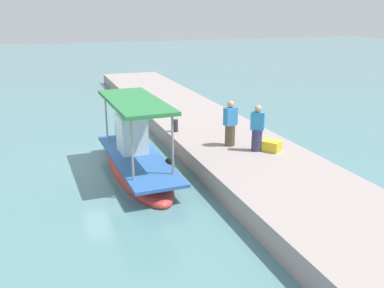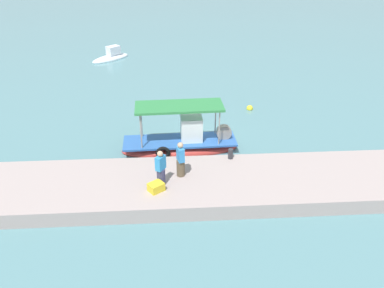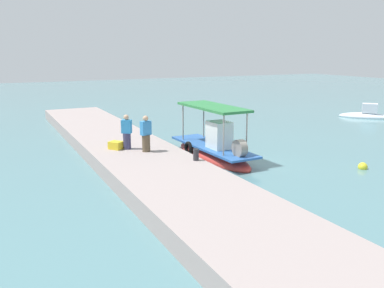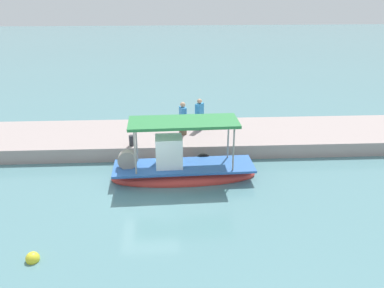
{
  "view_description": "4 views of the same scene",
  "coord_description": "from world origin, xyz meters",
  "px_view_note": "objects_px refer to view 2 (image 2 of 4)",
  "views": [
    {
      "loc": [
        -15.28,
        2.34,
        5.5
      ],
      "look_at": [
        -2.03,
        -2.39,
        1.05
      ],
      "focal_mm": 40.19,
      "sensor_mm": 36.0,
      "label": 1
    },
    {
      "loc": [
        -1.99,
        -18.7,
        10.35
      ],
      "look_at": [
        -0.94,
        -2.22,
        1.27
      ],
      "focal_mm": 36.44,
      "sensor_mm": 36.0,
      "label": 2
    },
    {
      "loc": [
        15.85,
        -10.35,
        5.2
      ],
      "look_at": [
        -1.08,
        -1.91,
        0.92
      ],
      "focal_mm": 38.35,
      "sensor_mm": 36.0,
      "label": 3
    },
    {
      "loc": [
        -1.01,
        14.59,
        7.95
      ],
      "look_at": [
        -1.89,
        -1.72,
        1.11
      ],
      "focal_mm": 37.2,
      "sensor_mm": 36.0,
      "label": 4
    }
  ],
  "objects_px": {
    "mooring_bollard": "(231,154)",
    "fisherman_by_crate": "(161,170)",
    "main_fishing_boat": "(182,143)",
    "marker_buoy": "(250,108)",
    "moored_boat_near": "(111,57)",
    "cargo_crate": "(156,187)",
    "fisherman_near_bollard": "(181,161)"
  },
  "relations": [
    {
      "from": "mooring_bollard",
      "to": "fisherman_by_crate",
      "type": "bearing_deg",
      "value": -149.26
    },
    {
      "from": "main_fishing_boat",
      "to": "fisherman_by_crate",
      "type": "height_order",
      "value": "main_fishing_boat"
    },
    {
      "from": "marker_buoy",
      "to": "moored_boat_near",
      "type": "xyz_separation_m",
      "value": [
        -10.45,
        12.1,
        0.11
      ]
    },
    {
      "from": "fisherman_by_crate",
      "to": "mooring_bollard",
      "type": "height_order",
      "value": "fisherman_by_crate"
    },
    {
      "from": "cargo_crate",
      "to": "marker_buoy",
      "type": "relative_size",
      "value": 1.46
    },
    {
      "from": "fisherman_near_bollard",
      "to": "marker_buoy",
      "type": "distance_m",
      "value": 9.97
    },
    {
      "from": "mooring_bollard",
      "to": "main_fishing_boat",
      "type": "bearing_deg",
      "value": 136.79
    },
    {
      "from": "main_fishing_boat",
      "to": "moored_boat_near",
      "type": "height_order",
      "value": "main_fishing_boat"
    },
    {
      "from": "cargo_crate",
      "to": "fisherman_near_bollard",
      "type": "bearing_deg",
      "value": 45.82
    },
    {
      "from": "fisherman_near_bollard",
      "to": "moored_boat_near",
      "type": "bearing_deg",
      "value": 105.12
    },
    {
      "from": "mooring_bollard",
      "to": "moored_boat_near",
      "type": "height_order",
      "value": "mooring_bollard"
    },
    {
      "from": "marker_buoy",
      "to": "cargo_crate",
      "type": "bearing_deg",
      "value": -121.44
    },
    {
      "from": "fisherman_by_crate",
      "to": "cargo_crate",
      "type": "xyz_separation_m",
      "value": [
        -0.22,
        -0.48,
        -0.56
      ]
    },
    {
      "from": "fisherman_by_crate",
      "to": "cargo_crate",
      "type": "height_order",
      "value": "fisherman_by_crate"
    },
    {
      "from": "fisherman_near_bollard",
      "to": "mooring_bollard",
      "type": "xyz_separation_m",
      "value": [
        2.45,
        1.33,
        -0.51
      ]
    },
    {
      "from": "cargo_crate",
      "to": "moored_boat_near",
      "type": "height_order",
      "value": "moored_boat_near"
    },
    {
      "from": "moored_boat_near",
      "to": "marker_buoy",
      "type": "bearing_deg",
      "value": -49.18
    },
    {
      "from": "cargo_crate",
      "to": "marker_buoy",
      "type": "distance_m",
      "value": 11.42
    },
    {
      "from": "fisherman_near_bollard",
      "to": "marker_buoy",
      "type": "height_order",
      "value": "fisherman_near_bollard"
    },
    {
      "from": "mooring_bollard",
      "to": "moored_boat_near",
      "type": "relative_size",
      "value": 0.13
    },
    {
      "from": "fisherman_by_crate",
      "to": "marker_buoy",
      "type": "distance_m",
      "value": 10.95
    },
    {
      "from": "cargo_crate",
      "to": "moored_boat_near",
      "type": "xyz_separation_m",
      "value": [
        -4.51,
        21.81,
        -0.68
      ]
    },
    {
      "from": "cargo_crate",
      "to": "fisherman_by_crate",
      "type": "bearing_deg",
      "value": 65.64
    },
    {
      "from": "main_fishing_boat",
      "to": "fisherman_near_bollard",
      "type": "height_order",
      "value": "main_fishing_boat"
    },
    {
      "from": "main_fishing_boat",
      "to": "marker_buoy",
      "type": "distance_m",
      "value": 6.96
    },
    {
      "from": "fisherman_near_bollard",
      "to": "cargo_crate",
      "type": "bearing_deg",
      "value": -134.18
    },
    {
      "from": "fisherman_by_crate",
      "to": "cargo_crate",
      "type": "distance_m",
      "value": 0.77
    },
    {
      "from": "main_fishing_boat",
      "to": "fisherman_near_bollard",
      "type": "xyz_separation_m",
      "value": [
        -0.18,
        -3.46,
        0.99
      ]
    },
    {
      "from": "marker_buoy",
      "to": "moored_boat_near",
      "type": "distance_m",
      "value": 15.99
    },
    {
      "from": "fisherman_by_crate",
      "to": "cargo_crate",
      "type": "bearing_deg",
      "value": -114.36
    },
    {
      "from": "marker_buoy",
      "to": "fisherman_near_bollard",
      "type": "bearing_deg",
      "value": -119.45
    },
    {
      "from": "fisherman_near_bollard",
      "to": "fisherman_by_crate",
      "type": "distance_m",
      "value": 1.08
    }
  ]
}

